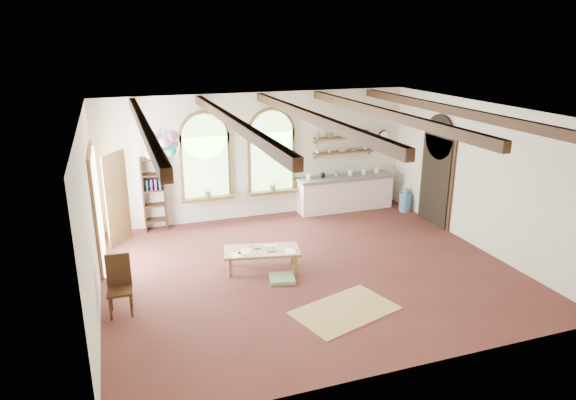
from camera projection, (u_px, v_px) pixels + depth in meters
name	position (u px, v px, depth m)	size (l,w,h in m)	color
floor	(309.00, 269.00, 10.43)	(8.00, 8.00, 0.00)	#5B2925
ceiling_beams	(311.00, 117.00, 9.48)	(6.20, 6.80, 0.18)	#3C2613
window_left	(205.00, 159.00, 12.57)	(1.30, 0.28, 2.20)	brown
window_right	(272.00, 154.00, 13.10)	(1.30, 0.28, 2.20)	brown
left_doorway	(97.00, 209.00, 10.46)	(0.10, 1.90, 2.50)	brown
right_doorway	(436.00, 181.00, 12.68)	(0.10, 1.30, 2.40)	black
kitchen_counter	(345.00, 192.00, 13.88)	(2.68, 0.62, 0.94)	white
wall_shelf_lower	(343.00, 152.00, 13.71)	(1.70, 0.24, 0.04)	brown
wall_shelf_upper	(344.00, 138.00, 13.59)	(1.70, 0.24, 0.04)	brown
wall_clock	(384.00, 136.00, 14.06)	(0.32, 0.32, 0.04)	black
bookshelf	(154.00, 194.00, 12.30)	(0.53, 0.32, 1.80)	#3C2613
coffee_table	(262.00, 252.00, 10.31)	(1.62, 0.99, 0.43)	#A7724C
side_chair	(121.00, 297.00, 8.70)	(0.43, 0.43, 1.03)	#3C2613
floor_mat	(345.00, 310.00, 8.85)	(1.74, 1.07, 0.02)	tan
floor_cushion	(282.00, 279.00, 9.94)	(0.47, 0.47, 0.08)	gray
water_jug_a	(405.00, 203.00, 13.78)	(0.27, 0.27, 0.53)	#5081AC
water_jug_b	(405.00, 200.00, 13.88)	(0.33, 0.33, 0.63)	#5081AC
balloon_cluster	(162.00, 143.00, 11.00)	(0.79, 0.85, 1.16)	white
table_book	(252.00, 247.00, 10.38)	(0.16, 0.22, 0.02)	olive
tablet	(271.00, 249.00, 10.32)	(0.19, 0.27, 0.01)	black
potted_plant_left	(208.00, 191.00, 12.72)	(0.27, 0.23, 0.30)	#598C4C
potted_plant_right	(273.00, 185.00, 13.25)	(0.27, 0.23, 0.30)	#598C4C
shelf_cup_a	(317.00, 152.00, 13.46)	(0.12, 0.10, 0.10)	white
shelf_cup_b	(330.00, 151.00, 13.57)	(0.10, 0.10, 0.09)	beige
shelf_bowl_a	(342.00, 151.00, 13.68)	(0.22, 0.22, 0.05)	beige
shelf_bowl_b	(354.00, 150.00, 13.79)	(0.20, 0.20, 0.06)	#8C664C
shelf_vase	(365.00, 146.00, 13.88)	(0.18, 0.18, 0.19)	slate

